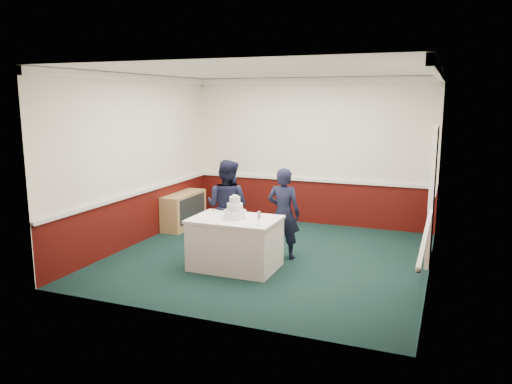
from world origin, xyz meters
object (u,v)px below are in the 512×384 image
(cake_table, at_px, (235,243))
(person_man, at_px, (227,207))
(wedding_cake, at_px, (235,211))
(cake_knife, at_px, (228,221))
(sideboard, at_px, (184,210))
(person_woman, at_px, (284,213))
(champagne_flute, at_px, (259,216))

(cake_table, height_order, person_man, person_man)
(wedding_cake, height_order, cake_knife, wedding_cake)
(wedding_cake, relative_size, person_man, 0.23)
(sideboard, height_order, person_man, person_man)
(cake_table, xyz_separation_m, cake_knife, (-0.03, -0.20, 0.39))
(wedding_cake, distance_m, person_woman, 0.93)
(sideboard, bearing_deg, cake_table, -43.79)
(cake_knife, relative_size, champagne_flute, 1.07)
(cake_knife, relative_size, person_man, 0.14)
(champagne_flute, relative_size, person_man, 0.13)
(person_man, bearing_deg, champagne_flute, 139.92)
(cake_table, height_order, cake_knife, cake_knife)
(sideboard, relative_size, cake_table, 0.91)
(sideboard, distance_m, person_man, 2.02)
(sideboard, xyz_separation_m, cake_knife, (1.95, -2.09, 0.44))
(wedding_cake, xyz_separation_m, cake_knife, (-0.03, -0.20, -0.11))
(wedding_cake, distance_m, champagne_flute, 0.57)
(sideboard, height_order, champagne_flute, champagne_flute)
(cake_knife, bearing_deg, champagne_flute, 11.65)
(sideboard, xyz_separation_m, champagne_flute, (2.48, -2.17, 0.58))
(cake_knife, xyz_separation_m, champagne_flute, (0.53, -0.08, 0.14))
(cake_table, bearing_deg, sideboard, 136.21)
(sideboard, relative_size, wedding_cake, 3.30)
(champagne_flute, bearing_deg, person_man, 134.67)
(cake_knife, distance_m, champagne_flute, 0.55)
(wedding_cake, distance_m, cake_knife, 0.23)
(sideboard, height_order, cake_table, cake_table)
(wedding_cake, bearing_deg, cake_knife, -98.53)
(wedding_cake, xyz_separation_m, person_man, (-0.44, 0.67, -0.11))
(person_man, height_order, person_woman, person_man)
(sideboard, bearing_deg, person_woman, -24.51)
(sideboard, bearing_deg, person_man, -38.55)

